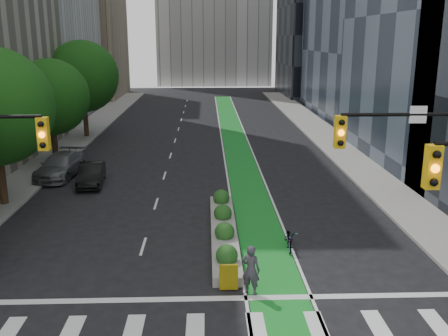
{
  "coord_description": "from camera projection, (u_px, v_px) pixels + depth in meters",
  "views": [
    {
      "loc": [
        0.44,
        -15.09,
        9.18
      ],
      "look_at": [
        1.26,
        8.47,
        3.0
      ],
      "focal_mm": 40.0,
      "sensor_mm": 36.0,
      "label": 1
    }
  ],
  "objects": [
    {
      "name": "ground",
      "position": [
        196.0,
        317.0,
        16.9
      ],
      "size": [
        160.0,
        160.0,
        0.0
      ],
      "primitive_type": "plane",
      "color": "black",
      "rests_on": "ground"
    },
    {
      "name": "bike_lane_paint",
      "position": [
        235.0,
        140.0,
        46.0
      ],
      "size": [
        2.2,
        70.0,
        0.01
      ],
      "primitive_type": "cube",
      "color": "#188627",
      "rests_on": "ground"
    },
    {
      "name": "parked_car_left_mid",
      "position": [
        91.0,
        174.0,
        31.93
      ],
      "size": [
        1.9,
        4.35,
        1.39
      ],
      "primitive_type": "imported",
      "rotation": [
        0.0,
        0.0,
        0.11
      ],
      "color": "black",
      "rests_on": "ground"
    },
    {
      "name": "sidewalk_left",
      "position": [
        57.0,
        153.0,
        40.65
      ],
      "size": [
        3.6,
        90.0,
        0.15
      ],
      "primitive_type": "cube",
      "color": "gray",
      "rests_on": "ground"
    },
    {
      "name": "tree_midfar",
      "position": [
        51.0,
        97.0,
        36.54
      ],
      "size": [
        5.6,
        5.6,
        7.76
      ],
      "color": "black",
      "rests_on": "ground"
    },
    {
      "name": "building_tan_far",
      "position": [
        73.0,
        12.0,
        76.74
      ],
      "size": [
        14.0,
        16.0,
        26.0
      ],
      "primitive_type": "cube",
      "color": "tan",
      "rests_on": "ground"
    },
    {
      "name": "bicycle",
      "position": [
        289.0,
        239.0,
        22.28
      ],
      "size": [
        0.76,
        1.81,
        0.93
      ],
      "primitive_type": "imported",
      "rotation": [
        0.0,
        0.0,
        -0.08
      ],
      "color": "gray",
      "rests_on": "ground"
    },
    {
      "name": "median_planter",
      "position": [
        224.0,
        229.0,
        23.65
      ],
      "size": [
        1.2,
        10.26,
        1.1
      ],
      "color": "gray",
      "rests_on": "ground"
    },
    {
      "name": "building_dark_end",
      "position": [
        328.0,
        6.0,
        79.77
      ],
      "size": [
        14.0,
        18.0,
        28.0
      ],
      "primitive_type": "cube",
      "color": "black",
      "rests_on": "ground"
    },
    {
      "name": "tree_far",
      "position": [
        83.0,
        77.0,
        46.02
      ],
      "size": [
        6.6,
        6.6,
        9.0
      ],
      "color": "black",
      "rests_on": "ground"
    },
    {
      "name": "cyclist",
      "position": [
        251.0,
        270.0,
        18.22
      ],
      "size": [
        0.82,
        0.7,
        1.91
      ],
      "primitive_type": "imported",
      "rotation": [
        0.0,
        0.0,
        2.72
      ],
      "color": "#39353F",
      "rests_on": "ground"
    },
    {
      "name": "sidewalk_right",
      "position": [
        344.0,
        151.0,
        41.45
      ],
      "size": [
        3.6,
        90.0,
        0.15
      ],
      "primitive_type": "cube",
      "color": "gray",
      "rests_on": "ground"
    },
    {
      "name": "parked_car_left_far",
      "position": [
        60.0,
        166.0,
        33.72
      ],
      "size": [
        2.71,
        5.61,
        1.58
      ],
      "primitive_type": "imported",
      "rotation": [
        0.0,
        0.0,
        -0.09
      ],
      "color": "slate",
      "rests_on": "ground"
    }
  ]
}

